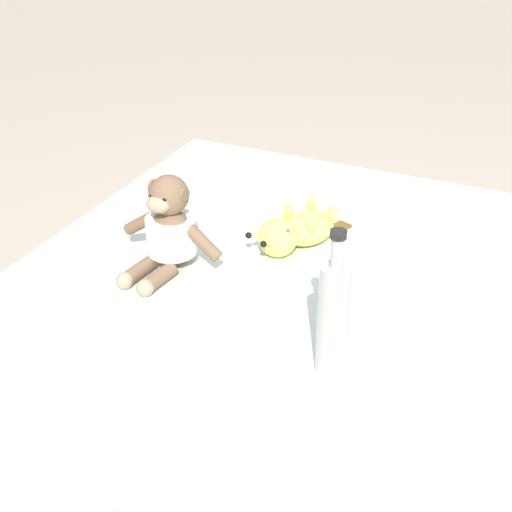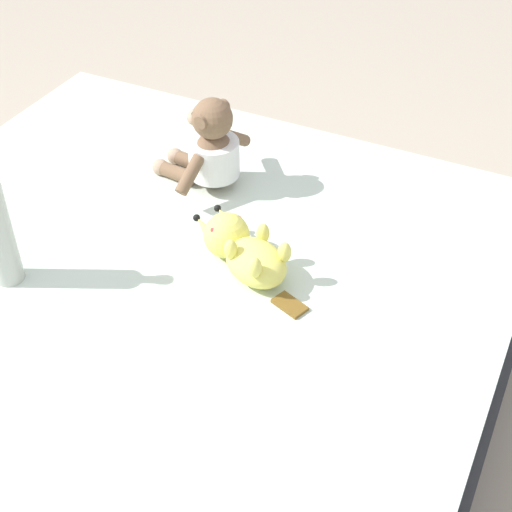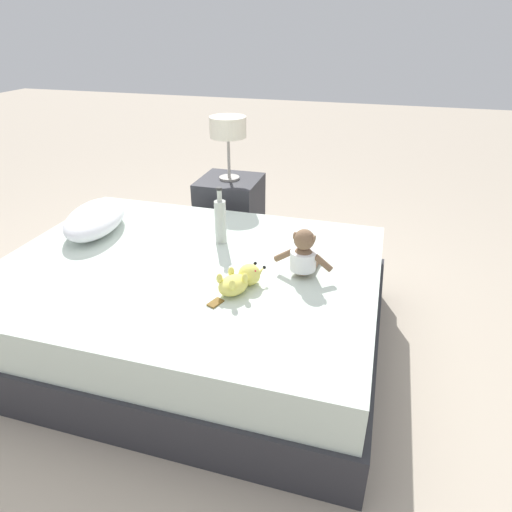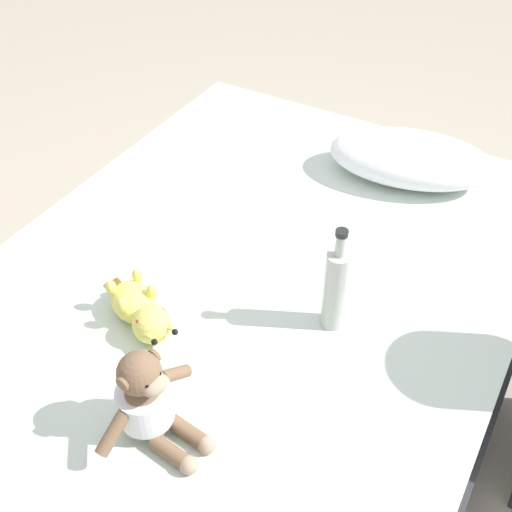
% 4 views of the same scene
% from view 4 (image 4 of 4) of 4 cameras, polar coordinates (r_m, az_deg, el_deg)
% --- Properties ---
extents(ground_plane, '(16.00, 16.00, 0.00)m').
position_cam_4_polar(ground_plane, '(2.18, -0.00, -10.00)').
color(ground_plane, '#B7A893').
extents(bed, '(1.46, 1.90, 0.46)m').
position_cam_4_polar(bed, '(2.01, -0.00, -6.02)').
color(bed, '#2D2D33').
rests_on(bed, ground_plane).
extents(pillow, '(0.59, 0.41, 0.15)m').
position_cam_4_polar(pillow, '(2.22, 13.41, 8.33)').
color(pillow, white).
rests_on(pillow, bed).
extents(plush_monkey, '(0.24, 0.29, 0.24)m').
position_cam_4_polar(plush_monkey, '(1.44, -9.46, -12.51)').
color(plush_monkey, brown).
rests_on(plush_monkey, bed).
extents(plush_yellow_creature, '(0.32, 0.20, 0.10)m').
position_cam_4_polar(plush_yellow_creature, '(1.69, -10.04, -4.74)').
color(plush_yellow_creature, '#EAE066').
rests_on(plush_yellow_creature, bed).
extents(glass_bottle, '(0.06, 0.06, 0.31)m').
position_cam_4_polar(glass_bottle, '(1.62, 7.00, -2.81)').
color(glass_bottle, '#B7BCB2').
rests_on(glass_bottle, bed).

